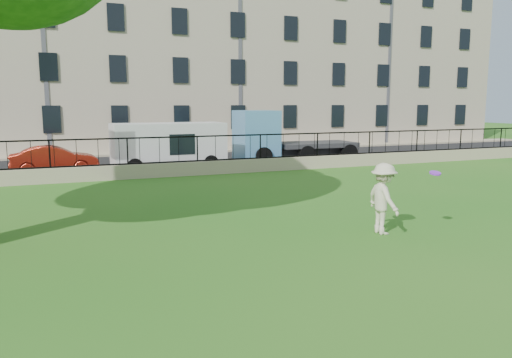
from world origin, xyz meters
name	(u,v)px	position (x,y,z in m)	size (l,w,h in m)	color
ground	(345,246)	(0.00, 0.00, 0.00)	(120.00, 120.00, 0.00)	#256E1A
retaining_wall	(198,168)	(0.00, 12.00, 0.30)	(50.00, 0.40, 0.60)	tan
iron_railing	(197,149)	(0.00, 12.00, 1.15)	(50.00, 0.05, 1.13)	black
street	(174,163)	(0.00, 16.70, 0.01)	(60.00, 9.00, 0.01)	black
sidewalk	(154,153)	(0.00, 21.90, 0.06)	(60.00, 1.40, 0.12)	tan
building_row	(136,49)	(0.00, 27.57, 6.92)	(56.40, 10.40, 13.80)	#B0A78C
man	(383,199)	(1.43, 0.61, 0.86)	(1.11, 0.64, 1.73)	beige
frisbee	(435,173)	(2.51, 0.09, 1.50)	(0.27, 0.27, 0.03)	#8D27DF
red_sedan	(55,160)	(-5.82, 14.97, 0.62)	(1.31, 3.75, 1.23)	#A32314
white_van	(169,146)	(-0.74, 14.42, 1.10)	(5.24, 2.04, 2.20)	silver
blue_truck	(295,135)	(6.50, 15.40, 1.38)	(6.57, 2.33, 2.75)	#5595C8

